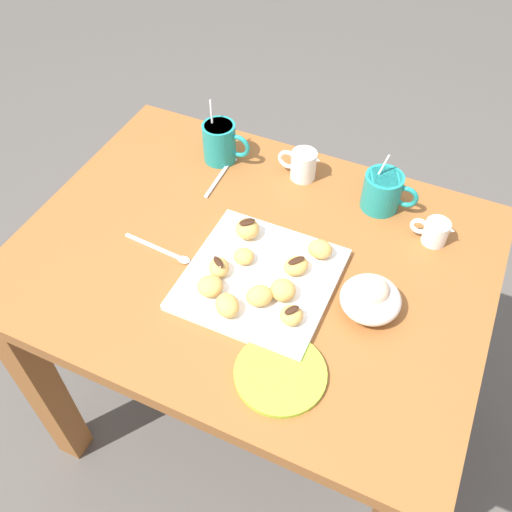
# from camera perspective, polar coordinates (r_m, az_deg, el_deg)

# --- Properties ---
(ground_plane) EXTENTS (8.00, 8.00, 0.00)m
(ground_plane) POSITION_cam_1_polar(r_m,az_deg,el_deg) (1.81, -0.31, -15.50)
(ground_plane) COLOR #514C47
(dining_table) EXTENTS (0.99, 0.75, 0.74)m
(dining_table) POSITION_cam_1_polar(r_m,az_deg,el_deg) (1.29, -0.42, -3.98)
(dining_table) COLOR #935628
(dining_table) RESTS_ON ground_plane
(pastry_plate_square) EXTENTS (0.29, 0.29, 0.02)m
(pastry_plate_square) POSITION_cam_1_polar(r_m,az_deg,el_deg) (1.13, 0.40, -2.35)
(pastry_plate_square) COLOR white
(pastry_plate_square) RESTS_ON dining_table
(coffee_mug_teal_left) EXTENTS (0.12, 0.08, 0.15)m
(coffee_mug_teal_left) POSITION_cam_1_polar(r_m,az_deg,el_deg) (1.38, -3.65, 11.57)
(coffee_mug_teal_left) COLOR teal
(coffee_mug_teal_left) RESTS_ON dining_table
(coffee_mug_teal_right) EXTENTS (0.12, 0.09, 0.13)m
(coffee_mug_teal_right) POSITION_cam_1_polar(r_m,az_deg,el_deg) (1.28, 12.83, 6.52)
(coffee_mug_teal_right) COLOR teal
(coffee_mug_teal_right) RESTS_ON dining_table
(cream_pitcher_white) EXTENTS (0.10, 0.06, 0.07)m
(cream_pitcher_white) POSITION_cam_1_polar(r_m,az_deg,el_deg) (1.34, 4.79, 9.35)
(cream_pitcher_white) COLOR white
(cream_pitcher_white) RESTS_ON dining_table
(ice_cream_bowl) EXTENTS (0.12, 0.12, 0.09)m
(ice_cream_bowl) POSITION_cam_1_polar(r_m,az_deg,el_deg) (1.08, 11.63, -4.17)
(ice_cream_bowl) COLOR white
(ice_cream_bowl) RESTS_ON dining_table
(chocolate_sauce_pitcher) EXTENTS (0.09, 0.05, 0.06)m
(chocolate_sauce_pitcher) POSITION_cam_1_polar(r_m,az_deg,el_deg) (1.24, 17.82, 2.45)
(chocolate_sauce_pitcher) COLOR white
(chocolate_sauce_pitcher) RESTS_ON dining_table
(saucer_lime_left) EXTENTS (0.17, 0.17, 0.01)m
(saucer_lime_left) POSITION_cam_1_polar(r_m,az_deg,el_deg) (1.01, 2.50, -11.88)
(saucer_lime_left) COLOR #9EC633
(saucer_lime_left) RESTS_ON dining_table
(loose_spoon_near_saucer) EXTENTS (0.16, 0.02, 0.01)m
(loose_spoon_near_saucer) POSITION_cam_1_polar(r_m,az_deg,el_deg) (1.20, -9.26, 0.44)
(loose_spoon_near_saucer) COLOR silver
(loose_spoon_near_saucer) RESTS_ON dining_table
(loose_spoon_by_plate) EXTENTS (0.03, 0.16, 0.01)m
(loose_spoon_by_plate) POSITION_cam_1_polar(r_m,az_deg,el_deg) (1.37, -3.30, 8.67)
(loose_spoon_by_plate) COLOR silver
(loose_spoon_by_plate) RESTS_ON dining_table
(beignet_0) EXTENTS (0.07, 0.07, 0.04)m
(beignet_0) POSITION_cam_1_polar(r_m,az_deg,el_deg) (1.07, 0.35, -4.06)
(beignet_0) COLOR #DBA351
(beignet_0) RESTS_ON pastry_plate_square
(beignet_1) EXTENTS (0.06, 0.07, 0.03)m
(beignet_1) POSITION_cam_1_polar(r_m,az_deg,el_deg) (1.12, 4.09, -0.99)
(beignet_1) COLOR #DBA351
(beignet_1) RESTS_ON pastry_plate_square
(chocolate_drizzle_1) EXTENTS (0.03, 0.04, 0.00)m
(chocolate_drizzle_1) POSITION_cam_1_polar(r_m,az_deg,el_deg) (1.11, 4.14, -0.44)
(chocolate_drizzle_1) COLOR #381E11
(chocolate_drizzle_1) RESTS_ON beignet_1
(beignet_2) EXTENTS (0.05, 0.05, 0.03)m
(beignet_2) POSITION_cam_1_polar(r_m,az_deg,el_deg) (1.14, -1.15, -0.06)
(beignet_2) COLOR #DBA351
(beignet_2) RESTS_ON pastry_plate_square
(beignet_3) EXTENTS (0.06, 0.05, 0.04)m
(beignet_3) POSITION_cam_1_polar(r_m,az_deg,el_deg) (1.15, 6.53, 0.70)
(beignet_3) COLOR #DBA351
(beignet_3) RESTS_ON pastry_plate_square
(beignet_4) EXTENTS (0.07, 0.07, 0.04)m
(beignet_4) POSITION_cam_1_polar(r_m,az_deg,el_deg) (1.08, 2.76, -3.46)
(beignet_4) COLOR #DBA351
(beignet_4) RESTS_ON pastry_plate_square
(beignet_5) EXTENTS (0.07, 0.07, 0.03)m
(beignet_5) POSITION_cam_1_polar(r_m,az_deg,el_deg) (1.06, -2.96, -5.04)
(beignet_5) COLOR #DBA351
(beignet_5) RESTS_ON pastry_plate_square
(beignet_6) EXTENTS (0.06, 0.06, 0.03)m
(beignet_6) POSITION_cam_1_polar(r_m,az_deg,el_deg) (1.12, -3.81, -1.17)
(beignet_6) COLOR #DBA351
(beignet_6) RESTS_ON pastry_plate_square
(chocolate_drizzle_6) EXTENTS (0.04, 0.03, 0.00)m
(chocolate_drizzle_6) POSITION_cam_1_polar(r_m,az_deg,el_deg) (1.10, -3.85, -0.61)
(chocolate_drizzle_6) COLOR #381E11
(chocolate_drizzle_6) RESTS_ON beignet_6
(beignet_7) EXTENTS (0.06, 0.06, 0.03)m
(beignet_7) POSITION_cam_1_polar(r_m,az_deg,el_deg) (1.05, 3.62, -6.05)
(beignet_7) COLOR #DBA351
(beignet_7) RESTS_ON pastry_plate_square
(chocolate_drizzle_7) EXTENTS (0.03, 0.03, 0.00)m
(chocolate_drizzle_7) POSITION_cam_1_polar(r_m,az_deg,el_deg) (1.03, 3.66, -5.51)
(chocolate_drizzle_7) COLOR #381E11
(chocolate_drizzle_7) RESTS_ON beignet_7
(beignet_8) EXTENTS (0.07, 0.07, 0.03)m
(beignet_8) POSITION_cam_1_polar(r_m,az_deg,el_deg) (1.09, -4.71, -3.07)
(beignet_8) COLOR #DBA351
(beignet_8) RESTS_ON pastry_plate_square
(beignet_9) EXTENTS (0.07, 0.07, 0.04)m
(beignet_9) POSITION_cam_1_polar(r_m,az_deg,el_deg) (1.18, -0.90, 2.80)
(beignet_9) COLOR #DBA351
(beignet_9) RESTS_ON pastry_plate_square
(chocolate_drizzle_9) EXTENTS (0.04, 0.04, 0.00)m
(chocolate_drizzle_9) POSITION_cam_1_polar(r_m,az_deg,el_deg) (1.17, -0.91, 3.49)
(chocolate_drizzle_9) COLOR #381E11
(chocolate_drizzle_9) RESTS_ON beignet_9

